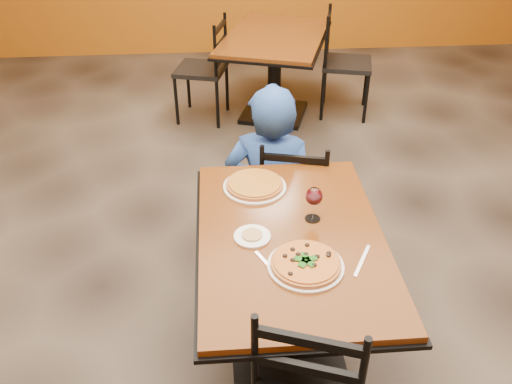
{
  "coord_description": "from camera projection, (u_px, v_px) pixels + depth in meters",
  "views": [
    {
      "loc": [
        -0.3,
        -2.33,
        2.21
      ],
      "look_at": [
        -0.14,
        -0.3,
        0.85
      ],
      "focal_mm": 38.11,
      "sensor_mm": 36.0,
      "label": 1
    }
  ],
  "objects": [
    {
      "name": "floor",
      "position": [
        276.0,
        283.0,
        3.18
      ],
      "size": [
        7.0,
        8.0,
        0.01
      ],
      "primitive_type": "cube",
      "color": "black",
      "rests_on": "ground"
    },
    {
      "name": "table_main",
      "position": [
        290.0,
        269.0,
        2.46
      ],
      "size": [
        0.83,
        1.23,
        0.75
      ],
      "color": "#653710",
      "rests_on": "floor"
    },
    {
      "name": "table_second",
      "position": [
        275.0,
        57.0,
        4.75
      ],
      "size": [
        1.17,
        1.43,
        0.75
      ],
      "rotation": [
        0.0,
        0.0,
        -0.31
      ],
      "color": "#653710",
      "rests_on": "floor"
    },
    {
      "name": "chair_main_far",
      "position": [
        295.0,
        197.0,
        3.19
      ],
      "size": [
        0.45,
        0.45,
        0.84
      ],
      "primitive_type": null,
      "rotation": [
        0.0,
        0.0,
        2.91
      ],
      "color": "black",
      "rests_on": "floor"
    },
    {
      "name": "chair_second_left",
      "position": [
        201.0,
        70.0,
        4.76
      ],
      "size": [
        0.5,
        0.5,
        0.91
      ],
      "primitive_type": null,
      "rotation": [
        0.0,
        0.0,
        -1.83
      ],
      "color": "black",
      "rests_on": "floor"
    },
    {
      "name": "chair_second_right",
      "position": [
        347.0,
        64.0,
        4.84
      ],
      "size": [
        0.51,
        0.51,
        0.94
      ],
      "primitive_type": null,
      "rotation": [
        0.0,
        0.0,
        1.34
      ],
      "color": "black",
      "rests_on": "floor"
    },
    {
      "name": "diner",
      "position": [
        271.0,
        171.0,
        3.19
      ],
      "size": [
        0.63,
        0.49,
        1.08
      ],
      "primitive_type": "imported",
      "rotation": [
        0.0,
        0.0,
        2.9
      ],
      "color": "#1B3396",
      "rests_on": "floor"
    },
    {
      "name": "plate_main",
      "position": [
        306.0,
        266.0,
        2.18
      ],
      "size": [
        0.31,
        0.31,
        0.01
      ],
      "primitive_type": "cylinder",
      "color": "white",
      "rests_on": "table_main"
    },
    {
      "name": "pizza_main",
      "position": [
        306.0,
        263.0,
        2.17
      ],
      "size": [
        0.28,
        0.28,
        0.02
      ],
      "primitive_type": "cylinder",
      "color": "maroon",
      "rests_on": "plate_main"
    },
    {
      "name": "plate_far",
      "position": [
        255.0,
        187.0,
        2.66
      ],
      "size": [
        0.31,
        0.31,
        0.01
      ],
      "primitive_type": "cylinder",
      "color": "white",
      "rests_on": "table_main"
    },
    {
      "name": "pizza_far",
      "position": [
        255.0,
        184.0,
        2.65
      ],
      "size": [
        0.28,
        0.28,
        0.02
      ],
      "primitive_type": "cylinder",
      "color": "gold",
      "rests_on": "plate_far"
    },
    {
      "name": "side_plate",
      "position": [
        252.0,
        236.0,
        2.34
      ],
      "size": [
        0.16,
        0.16,
        0.01
      ],
      "primitive_type": "cylinder",
      "color": "white",
      "rests_on": "table_main"
    },
    {
      "name": "dip",
      "position": [
        252.0,
        235.0,
        2.33
      ],
      "size": [
        0.09,
        0.09,
        0.01
      ],
      "primitive_type": "cylinder",
      "color": "tan",
      "rests_on": "side_plate"
    },
    {
      "name": "wine_glass",
      "position": [
        314.0,
        203.0,
        2.4
      ],
      "size": [
        0.08,
        0.08,
        0.18
      ],
      "primitive_type": null,
      "color": "white",
      "rests_on": "table_main"
    },
    {
      "name": "fork",
      "position": [
        268.0,
        265.0,
        2.19
      ],
      "size": [
        0.1,
        0.18,
        0.0
      ],
      "primitive_type": "cube",
      "rotation": [
        0.0,
        0.0,
        0.46
      ],
      "color": "silver",
      "rests_on": "table_main"
    },
    {
      "name": "knife",
      "position": [
        362.0,
        261.0,
        2.21
      ],
      "size": [
        0.11,
        0.19,
        0.0
      ],
      "primitive_type": "cube",
      "rotation": [
        0.0,
        0.0,
        -0.51
      ],
      "color": "silver",
      "rests_on": "table_main"
    }
  ]
}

